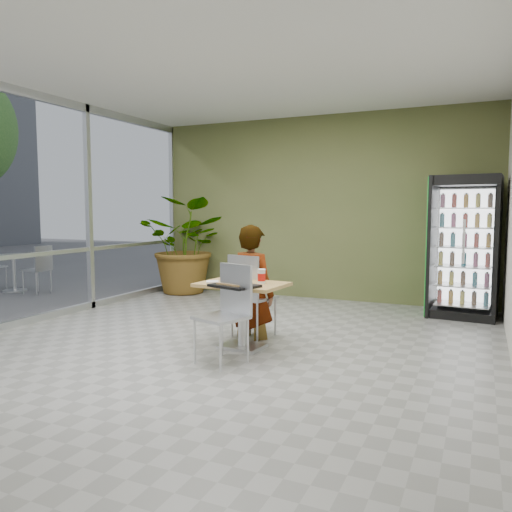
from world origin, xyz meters
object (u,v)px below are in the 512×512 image
(cafeteria_tray, at_px, (234,286))
(potted_plant, at_px, (187,245))
(beverage_fridge, at_px, (464,247))
(seated_woman, at_px, (252,293))
(soda_cup, at_px, (262,277))
(chair_near, at_px, (229,305))
(dining_table, at_px, (242,302))
(chair_far, at_px, (249,289))

(cafeteria_tray, bearing_deg, potted_plant, 128.96)
(beverage_fridge, bearing_deg, cafeteria_tray, -120.13)
(cafeteria_tray, bearing_deg, seated_woman, 101.50)
(cafeteria_tray, height_order, beverage_fridge, beverage_fridge)
(soda_cup, bearing_deg, seated_woman, 125.93)
(chair_near, distance_m, potted_plant, 4.41)
(dining_table, distance_m, chair_near, 0.53)
(chair_far, bearing_deg, chair_near, 114.98)
(dining_table, distance_m, soda_cup, 0.37)
(chair_near, distance_m, seated_woman, 1.03)
(chair_far, height_order, chair_near, chair_far)
(beverage_fridge, distance_m, potted_plant, 4.82)
(chair_near, bearing_deg, beverage_fridge, 75.90)
(chair_far, distance_m, soda_cup, 0.57)
(cafeteria_tray, bearing_deg, beverage_fridge, 55.45)
(chair_far, distance_m, seated_woman, 0.08)
(chair_far, xyz_separation_m, soda_cup, (0.35, -0.39, 0.23))
(soda_cup, bearing_deg, cafeteria_tray, -114.20)
(chair_far, bearing_deg, seated_woman, -99.91)
(chair_near, height_order, beverage_fridge, beverage_fridge)
(seated_woman, distance_m, cafeteria_tray, 0.85)
(chair_far, bearing_deg, beverage_fridge, -122.56)
(seated_woman, distance_m, beverage_fridge, 3.33)
(chair_near, bearing_deg, dining_table, 118.76)
(chair_near, relative_size, soda_cup, 6.23)
(dining_table, bearing_deg, cafeteria_tray, -79.26)
(chair_far, bearing_deg, soda_cup, 143.39)
(chair_far, distance_m, beverage_fridge, 3.38)
(chair_far, distance_m, potted_plant, 3.55)
(dining_table, bearing_deg, chair_far, 106.16)
(chair_near, xyz_separation_m, seated_woman, (-0.20, 1.01, -0.05))
(dining_table, bearing_deg, soda_cup, 12.23)
(chair_near, xyz_separation_m, soda_cup, (0.12, 0.56, 0.24))
(chair_far, xyz_separation_m, seated_woman, (0.02, 0.06, -0.05))
(seated_woman, bearing_deg, cafeteria_tray, 113.39)
(chair_near, height_order, potted_plant, potted_plant)
(dining_table, distance_m, potted_plant, 3.96)
(chair_far, height_order, cafeteria_tray, chair_far)
(soda_cup, bearing_deg, chair_near, -102.48)
(dining_table, xyz_separation_m, chair_near, (0.09, -0.51, 0.06))
(dining_table, relative_size, potted_plant, 0.55)
(soda_cup, bearing_deg, potted_plant, 133.89)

